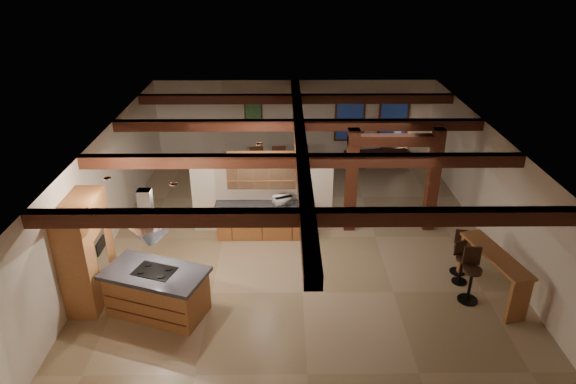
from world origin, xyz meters
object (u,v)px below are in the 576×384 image
dining_table (280,178)px  bar_counter (494,267)px  kitchen_island (157,291)px  sofa (377,154)px

dining_table → bar_counter: 7.48m
kitchen_island → dining_table: bearing=67.7°
kitchen_island → bar_counter: bearing=4.1°
kitchen_island → dining_table: kitchen_island is taller
dining_table → bar_counter: bar_counter is taller
dining_table → sofa: (3.51, 2.17, -0.03)m
kitchen_island → dining_table: 6.82m
sofa → bar_counter: bar_counter is taller
kitchen_island → sofa: (6.10, 8.48, -0.20)m
dining_table → sofa: dining_table is taller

